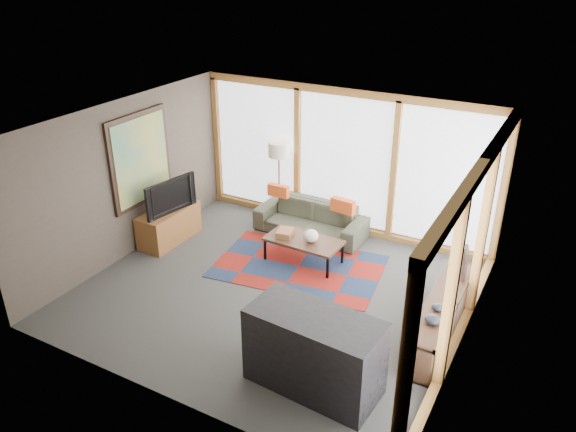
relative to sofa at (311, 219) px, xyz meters
The scene contains 17 objects.
ground 2.01m from the sofa, 78.82° to the right, with size 5.50×5.50×0.00m, color #323330.
room_envelope 2.07m from the sofa, 57.64° to the right, with size 5.52×5.02×2.62m.
rug 1.22m from the sofa, 72.57° to the right, with size 2.64×1.69×0.01m, color maroon.
sofa is the anchor object (origin of this frame).
pillow_left 0.79m from the sofa, behind, with size 0.40×0.12×0.22m, color #CC4D1A.
pillow_right 0.74m from the sofa, ahead, with size 0.43×0.13×0.24m, color #CC4D1A.
floor_lamp 0.97m from the sofa, 161.73° to the left, with size 0.39×0.39×1.53m, color #322219, non-canonical shape.
coffee_table 1.01m from the sofa, 69.90° to the right, with size 1.24×0.62×0.41m, color black, non-canonical shape.
book_stack 0.99m from the sofa, 89.20° to the right, with size 0.24×0.30×0.10m, color brown.
vase 1.09m from the sofa, 63.31° to the right, with size 0.24×0.24×0.21m, color beige.
bookshelf 3.33m from the sofa, 32.31° to the right, with size 0.39×2.17×0.54m, color black, non-canonical shape.
bowl_a 3.69m from the sofa, 39.47° to the right, with size 0.20×0.20×0.10m, color black.
bowl_b 3.49m from the sofa, 35.75° to the right, with size 0.16×0.16×0.08m, color black.
shelf_picture 3.13m from the sofa, 19.97° to the right, with size 0.04×0.33×0.43m, color black.
tv_console 2.50m from the sofa, 145.73° to the right, with size 0.50×1.19×0.60m, color brown.
television 2.55m from the sofa, 144.66° to the right, with size 1.04×0.14×0.60m, color black.
bar_counter 3.89m from the sofa, 62.82° to the right, with size 1.55×0.72×0.98m, color black.
Camera 1 is at (3.59, -6.16, 4.71)m, focal length 35.00 mm.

